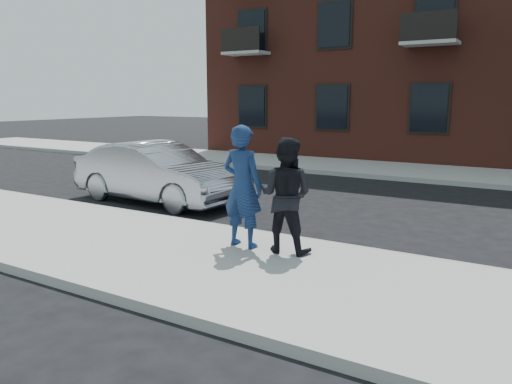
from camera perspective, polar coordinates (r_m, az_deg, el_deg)
The scene contains 9 objects.
ground at distance 7.86m, azimuth -3.47°, elevation -8.32°, with size 100.00×100.00×0.00m, color black.
near_sidewalk at distance 7.65m, azimuth -4.55°, elevation -8.30°, with size 50.00×3.50×0.15m, color #9C9893.
near_curb at distance 9.10m, azimuth 2.10°, elevation -5.17°, with size 50.00×0.10×0.15m, color #999691.
far_sidewalk at distance 18.04m, azimuth 17.29°, elevation 2.26°, with size 50.00×3.50×0.15m, color #9C9893.
far_curb at distance 16.31m, azimuth 15.74°, elevation 1.50°, with size 50.00×0.10×0.15m, color #999691.
apartment_building at distance 24.47m, azimuth 26.98°, elevation 18.00°, with size 24.30×10.30×12.30m.
silver_sedan at distance 12.57m, azimuth -11.31°, elevation 2.17°, with size 1.58×4.53×1.49m, color #999BA3.
man_hoodie at distance 8.08m, azimuth -1.55°, elevation 0.62°, with size 0.75×0.54×2.00m.
man_peacoat at distance 7.83m, azimuth 3.40°, elevation -0.38°, with size 0.95×0.78×1.82m.
Camera 1 is at (4.25, -6.11, 2.55)m, focal length 35.00 mm.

